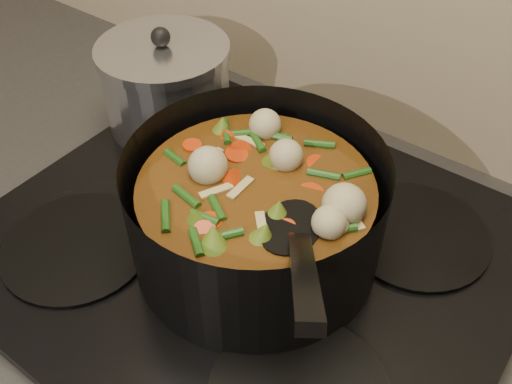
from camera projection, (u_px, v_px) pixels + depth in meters
The scene contains 3 objects.
stovetop at pixel (248, 246), 0.70m from camera, with size 0.62×0.54×0.03m.
stockpot at pixel (256, 213), 0.64m from camera, with size 0.37×0.37×0.21m.
saucepan at pixel (167, 85), 0.83m from camera, with size 0.19×0.19×0.16m.
Camera 1 is at (0.28, 1.56, 1.45)m, focal length 40.00 mm.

